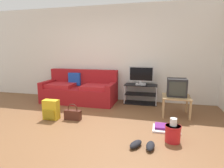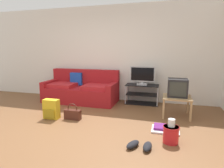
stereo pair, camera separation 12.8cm
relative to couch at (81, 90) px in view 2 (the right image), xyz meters
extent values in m
cube|color=brown|center=(0.69, -1.92, -0.34)|extent=(9.00, 9.80, 0.02)
cube|color=silver|center=(0.69, 0.53, 1.02)|extent=(9.00, 0.10, 2.70)
cube|color=maroon|center=(0.00, -0.06, -0.12)|extent=(2.04, 0.90, 0.42)
cube|color=maroon|center=(0.00, 0.29, 0.33)|extent=(2.04, 0.20, 0.47)
cube|color=maroon|center=(-0.94, -0.06, 0.17)|extent=(0.14, 0.90, 0.16)
cube|color=maroon|center=(0.95, -0.06, 0.17)|extent=(0.14, 0.90, 0.16)
cube|color=#AF2026|center=(-0.56, -0.12, 0.14)|extent=(0.81, 0.63, 0.10)
cube|color=#AF2026|center=(0.56, -0.12, 0.14)|extent=(0.81, 0.63, 0.10)
cube|color=blue|center=(-0.23, 0.17, 0.29)|extent=(0.36, 0.13, 0.36)
cube|color=black|center=(1.70, 0.23, 0.19)|extent=(0.88, 0.43, 0.02)
cube|color=black|center=(1.70, 0.23, -0.06)|extent=(0.84, 0.41, 0.02)
cube|color=black|center=(1.70, 0.23, -0.32)|extent=(0.88, 0.43, 0.02)
cylinder|color=#B7B7BC|center=(1.27, 0.03, -0.06)|extent=(0.03, 0.03, 0.53)
cylinder|color=#B7B7BC|center=(2.12, 0.03, -0.06)|extent=(0.03, 0.03, 0.53)
cylinder|color=#B7B7BC|center=(1.27, 0.43, -0.06)|extent=(0.03, 0.03, 0.53)
cylinder|color=#B7B7BC|center=(2.12, 0.43, -0.06)|extent=(0.03, 0.03, 0.53)
cube|color=#B2B2B7|center=(1.70, 0.21, 0.22)|extent=(0.26, 0.22, 0.05)
cube|color=#B2B2B7|center=(1.70, 0.21, 0.27)|extent=(0.05, 0.04, 0.04)
cube|color=#B2B2B7|center=(1.70, 0.21, 0.49)|extent=(0.66, 0.04, 0.41)
cube|color=black|center=(1.70, 0.19, 0.49)|extent=(0.60, 0.01, 0.35)
cube|color=tan|center=(2.56, -0.55, 0.10)|extent=(0.60, 0.60, 0.03)
cube|color=tan|center=(2.29, -0.82, -0.12)|extent=(0.04, 0.04, 0.41)
cube|color=tan|center=(2.83, -0.82, -0.12)|extent=(0.04, 0.04, 0.41)
cube|color=tan|center=(2.29, -0.28, -0.12)|extent=(0.04, 0.04, 0.41)
cube|color=tan|center=(2.83, -0.28, -0.12)|extent=(0.04, 0.04, 0.41)
cube|color=#232326|center=(2.56, -0.53, 0.31)|extent=(0.41, 0.37, 0.39)
cube|color=#333833|center=(2.56, -0.72, 0.31)|extent=(0.34, 0.01, 0.31)
cube|color=gold|center=(-0.02, -1.46, -0.12)|extent=(0.33, 0.16, 0.42)
cube|color=#A4851A|center=(-0.02, -1.56, -0.19)|extent=(0.25, 0.04, 0.18)
cylinder|color=#A4851A|center=(-0.11, -1.36, -0.10)|extent=(0.04, 0.04, 0.33)
cylinder|color=#A4851A|center=(0.08, -1.36, -0.10)|extent=(0.04, 0.04, 0.33)
cube|color=#4C2319|center=(0.44, -1.39, -0.22)|extent=(0.36, 0.12, 0.21)
torus|color=#4C2319|center=(0.44, -1.39, -0.09)|extent=(0.22, 0.02, 0.22)
cylinder|color=red|center=(2.42, -1.89, -0.19)|extent=(0.24, 0.24, 0.27)
cylinder|color=red|center=(2.42, -1.89, -0.07)|extent=(0.25, 0.25, 0.02)
cylinder|color=white|center=(2.42, -1.89, -0.01)|extent=(0.11, 0.11, 0.14)
ellipsoid|color=black|center=(1.87, -2.21, -0.28)|extent=(0.23, 0.31, 0.09)
ellipsoid|color=black|center=(2.09, -2.21, -0.28)|extent=(0.14, 0.29, 0.09)
cube|color=silver|center=(2.34, -1.45, -0.31)|extent=(0.49, 0.37, 0.03)
cube|color=black|center=(2.43, -1.49, -0.24)|extent=(0.16, 0.12, 0.11)
cube|color=#661E70|center=(2.24, -1.41, -0.28)|extent=(0.22, 0.28, 0.04)
camera|label=1|loc=(2.18, -4.86, 1.11)|focal=30.29mm
camera|label=2|loc=(2.30, -4.83, 1.11)|focal=30.29mm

